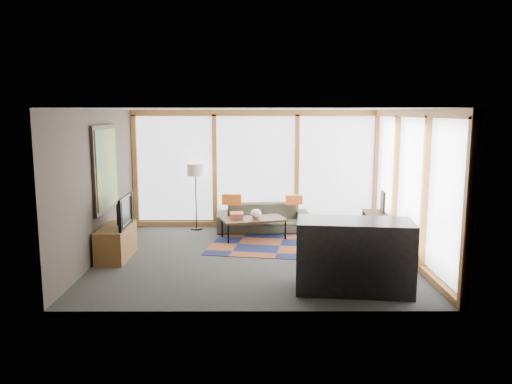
{
  "coord_description": "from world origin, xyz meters",
  "views": [
    {
      "loc": [
        -0.03,
        -8.62,
        2.55
      ],
      "look_at": [
        0.0,
        0.4,
        1.1
      ],
      "focal_mm": 35.0,
      "sensor_mm": 36.0,
      "label": 1
    }
  ],
  "objects_px": {
    "floor_lamp": "(196,197)",
    "tv_console": "(116,242)",
    "coffee_table": "(253,228)",
    "bar_counter": "(354,256)",
    "sofa": "(263,218)",
    "television": "(120,211)",
    "bookshelf": "(384,234)"
  },
  "relations": [
    {
      "from": "floor_lamp",
      "to": "bar_counter",
      "type": "height_order",
      "value": "floor_lamp"
    },
    {
      "from": "floor_lamp",
      "to": "coffee_table",
      "type": "distance_m",
      "value": 1.58
    },
    {
      "from": "floor_lamp",
      "to": "tv_console",
      "type": "relative_size",
      "value": 1.28
    },
    {
      "from": "tv_console",
      "to": "television",
      "type": "xyz_separation_m",
      "value": [
        0.1,
        0.01,
        0.55
      ]
    },
    {
      "from": "floor_lamp",
      "to": "television",
      "type": "height_order",
      "value": "floor_lamp"
    },
    {
      "from": "floor_lamp",
      "to": "bar_counter",
      "type": "distance_m",
      "value": 4.67
    },
    {
      "from": "television",
      "to": "tv_console",
      "type": "bearing_deg",
      "value": 94.81
    },
    {
      "from": "television",
      "to": "floor_lamp",
      "type": "bearing_deg",
      "value": -27.38
    },
    {
      "from": "tv_console",
      "to": "bookshelf",
      "type": "bearing_deg",
      "value": 7.4
    },
    {
      "from": "tv_console",
      "to": "television",
      "type": "height_order",
      "value": "television"
    },
    {
      "from": "floor_lamp",
      "to": "television",
      "type": "relative_size",
      "value": 1.53
    },
    {
      "from": "sofa",
      "to": "coffee_table",
      "type": "relative_size",
      "value": 1.58
    },
    {
      "from": "coffee_table",
      "to": "bookshelf",
      "type": "distance_m",
      "value": 2.59
    },
    {
      "from": "sofa",
      "to": "coffee_table",
      "type": "bearing_deg",
      "value": -109.14
    },
    {
      "from": "television",
      "to": "bar_counter",
      "type": "xyz_separation_m",
      "value": [
        3.77,
        -1.64,
        -0.32
      ]
    },
    {
      "from": "sofa",
      "to": "coffee_table",
      "type": "distance_m",
      "value": 0.72
    },
    {
      "from": "tv_console",
      "to": "bar_counter",
      "type": "bearing_deg",
      "value": -22.87
    },
    {
      "from": "floor_lamp",
      "to": "coffee_table",
      "type": "relative_size",
      "value": 1.15
    },
    {
      "from": "tv_console",
      "to": "floor_lamp",
      "type": "bearing_deg",
      "value": 61.97
    },
    {
      "from": "coffee_table",
      "to": "bar_counter",
      "type": "distance_m",
      "value": 3.34
    },
    {
      "from": "coffee_table",
      "to": "tv_console",
      "type": "xyz_separation_m",
      "value": [
        -2.41,
        -1.37,
        0.07
      ]
    },
    {
      "from": "bar_counter",
      "to": "coffee_table",
      "type": "bearing_deg",
      "value": 122.48
    },
    {
      "from": "sofa",
      "to": "television",
      "type": "distance_m",
      "value": 3.29
    },
    {
      "from": "bookshelf",
      "to": "television",
      "type": "xyz_separation_m",
      "value": [
        -4.8,
        -0.63,
        0.56
      ]
    },
    {
      "from": "coffee_table",
      "to": "bar_counter",
      "type": "height_order",
      "value": "bar_counter"
    },
    {
      "from": "bookshelf",
      "to": "bar_counter",
      "type": "xyz_separation_m",
      "value": [
        -1.03,
        -2.26,
        0.24
      ]
    },
    {
      "from": "floor_lamp",
      "to": "bar_counter",
      "type": "bearing_deg",
      "value": -54.62
    },
    {
      "from": "sofa",
      "to": "bookshelf",
      "type": "relative_size",
      "value": 0.91
    },
    {
      "from": "floor_lamp",
      "to": "coffee_table",
      "type": "bearing_deg",
      "value": -32.9
    },
    {
      "from": "sofa",
      "to": "bar_counter",
      "type": "height_order",
      "value": "bar_counter"
    },
    {
      "from": "sofa",
      "to": "television",
      "type": "bearing_deg",
      "value": -143.7
    },
    {
      "from": "television",
      "to": "coffee_table",
      "type": "bearing_deg",
      "value": -60.94
    }
  ]
}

